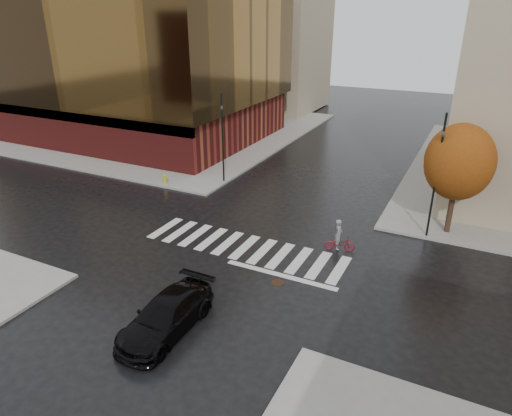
{
  "coord_description": "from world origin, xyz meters",
  "views": [
    {
      "loc": [
        10.69,
        -19.51,
        12.32
      ],
      "look_at": [
        0.15,
        1.63,
        2.0
      ],
      "focal_mm": 32.0,
      "sensor_mm": 36.0,
      "label": 1
    }
  ],
  "objects_px": {
    "cyclist": "(339,240)",
    "traffic_light_nw": "(222,133)",
    "sedan": "(166,316)",
    "fire_hydrant": "(165,178)",
    "traffic_light_ne": "(437,169)"
  },
  "relations": [
    {
      "from": "sedan",
      "to": "cyclist",
      "type": "relative_size",
      "value": 2.73
    },
    {
      "from": "cyclist",
      "to": "traffic_light_nw",
      "type": "relative_size",
      "value": 0.28
    },
    {
      "from": "traffic_light_nw",
      "to": "traffic_light_ne",
      "type": "xyz_separation_m",
      "value": [
        15.3,
        -2.7,
        0.34
      ]
    },
    {
      "from": "cyclist",
      "to": "traffic_light_nw",
      "type": "height_order",
      "value": "traffic_light_nw"
    },
    {
      "from": "fire_hydrant",
      "to": "traffic_light_nw",
      "type": "bearing_deg",
      "value": 34.05
    },
    {
      "from": "cyclist",
      "to": "traffic_light_nw",
      "type": "xyz_separation_m",
      "value": [
        -11.15,
        6.5,
        3.27
      ]
    },
    {
      "from": "traffic_light_ne",
      "to": "traffic_light_nw",
      "type": "bearing_deg",
      "value": 3.96
    },
    {
      "from": "traffic_light_ne",
      "to": "fire_hydrant",
      "type": "height_order",
      "value": "traffic_light_ne"
    },
    {
      "from": "sedan",
      "to": "fire_hydrant",
      "type": "bearing_deg",
      "value": 127.1
    },
    {
      "from": "sedan",
      "to": "traffic_light_ne",
      "type": "distance_m",
      "value": 16.47
    },
    {
      "from": "sedan",
      "to": "fire_hydrant",
      "type": "relative_size",
      "value": 6.8
    },
    {
      "from": "sedan",
      "to": "fire_hydrant",
      "type": "height_order",
      "value": "sedan"
    },
    {
      "from": "traffic_light_ne",
      "to": "fire_hydrant",
      "type": "distance_m",
      "value": 19.35
    },
    {
      "from": "traffic_light_nw",
      "to": "traffic_light_ne",
      "type": "bearing_deg",
      "value": 83.62
    },
    {
      "from": "traffic_light_ne",
      "to": "sedan",
      "type": "bearing_deg",
      "value": 72.08
    }
  ]
}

